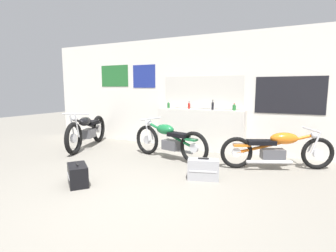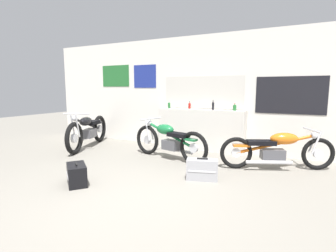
{
  "view_description": "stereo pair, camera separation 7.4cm",
  "coord_description": "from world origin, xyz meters",
  "px_view_note": "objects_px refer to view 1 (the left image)",
  "views": [
    {
      "loc": [
        1.95,
        -2.74,
        1.51
      ],
      "look_at": [
        -0.59,
        2.32,
        0.7
      ],
      "focal_mm": 28.0,
      "sensor_mm": 36.0,
      "label": 1
    },
    {
      "loc": [
        2.01,
        -2.7,
        1.51
      ],
      "look_at": [
        -0.59,
        2.32,
        0.7
      ],
      "focal_mm": 28.0,
      "sensor_mm": 36.0,
      "label": 2
    }
  ],
  "objects_px": {
    "bottle_center": "(213,105)",
    "motorcycle_orange": "(277,149)",
    "bottle_leftmost": "(169,105)",
    "motorcycle_green": "(169,140)",
    "motorcycle_black": "(87,131)",
    "hard_case_black": "(78,175)",
    "bottle_right_center": "(234,107)",
    "bottle_left_center": "(189,105)",
    "hard_case_silver": "(203,169)"
  },
  "relations": [
    {
      "from": "bottle_left_center",
      "to": "bottle_right_center",
      "type": "relative_size",
      "value": 1.11
    },
    {
      "from": "motorcycle_black",
      "to": "hard_case_black",
      "type": "distance_m",
      "value": 2.75
    },
    {
      "from": "bottle_left_center",
      "to": "bottle_center",
      "type": "height_order",
      "value": "bottle_center"
    },
    {
      "from": "bottle_left_center",
      "to": "motorcycle_green",
      "type": "xyz_separation_m",
      "value": [
        0.01,
        -1.15,
        -0.68
      ]
    },
    {
      "from": "bottle_center",
      "to": "hard_case_black",
      "type": "height_order",
      "value": "bottle_center"
    },
    {
      "from": "bottle_right_center",
      "to": "motorcycle_green",
      "type": "height_order",
      "value": "bottle_right_center"
    },
    {
      "from": "motorcycle_orange",
      "to": "motorcycle_green",
      "type": "bearing_deg",
      "value": -172.55
    },
    {
      "from": "motorcycle_black",
      "to": "bottle_leftmost",
      "type": "bearing_deg",
      "value": 29.21
    },
    {
      "from": "bottle_center",
      "to": "hard_case_silver",
      "type": "bearing_deg",
      "value": -76.66
    },
    {
      "from": "bottle_left_center",
      "to": "motorcycle_orange",
      "type": "height_order",
      "value": "bottle_left_center"
    },
    {
      "from": "bottle_center",
      "to": "motorcycle_green",
      "type": "bearing_deg",
      "value": -120.11
    },
    {
      "from": "motorcycle_black",
      "to": "hard_case_silver",
      "type": "height_order",
      "value": "motorcycle_black"
    },
    {
      "from": "bottle_center",
      "to": "bottle_right_center",
      "type": "bearing_deg",
      "value": 4.93
    },
    {
      "from": "hard_case_black",
      "to": "bottle_center",
      "type": "bearing_deg",
      "value": 68.59
    },
    {
      "from": "bottle_leftmost",
      "to": "motorcycle_orange",
      "type": "height_order",
      "value": "bottle_leftmost"
    },
    {
      "from": "motorcycle_green",
      "to": "motorcycle_black",
      "type": "bearing_deg",
      "value": 178.7
    },
    {
      "from": "bottle_leftmost",
      "to": "motorcycle_black",
      "type": "bearing_deg",
      "value": -150.79
    },
    {
      "from": "bottle_leftmost",
      "to": "bottle_left_center",
      "type": "xyz_separation_m",
      "value": [
        0.53,
        0.08,
        -0.0
      ]
    },
    {
      "from": "motorcycle_green",
      "to": "motorcycle_orange",
      "type": "distance_m",
      "value": 2.15
    },
    {
      "from": "bottle_leftmost",
      "to": "motorcycle_green",
      "type": "height_order",
      "value": "bottle_leftmost"
    },
    {
      "from": "motorcycle_black",
      "to": "bottle_left_center",
      "type": "bearing_deg",
      "value": 25.01
    },
    {
      "from": "motorcycle_black",
      "to": "bottle_center",
      "type": "bearing_deg",
      "value": 18.83
    },
    {
      "from": "bottle_center",
      "to": "hard_case_black",
      "type": "distance_m",
      "value": 3.47
    },
    {
      "from": "motorcycle_green",
      "to": "hard_case_silver",
      "type": "distance_m",
      "value": 1.44
    },
    {
      "from": "bottle_leftmost",
      "to": "bottle_center",
      "type": "height_order",
      "value": "bottle_center"
    },
    {
      "from": "motorcycle_orange",
      "to": "motorcycle_black",
      "type": "height_order",
      "value": "motorcycle_black"
    },
    {
      "from": "bottle_left_center",
      "to": "motorcycle_green",
      "type": "distance_m",
      "value": 1.34
    },
    {
      "from": "bottle_leftmost",
      "to": "motorcycle_green",
      "type": "distance_m",
      "value": 1.38
    },
    {
      "from": "bottle_left_center",
      "to": "hard_case_black",
      "type": "relative_size",
      "value": 0.33
    },
    {
      "from": "bottle_leftmost",
      "to": "motorcycle_green",
      "type": "relative_size",
      "value": 0.09
    },
    {
      "from": "bottle_left_center",
      "to": "bottle_leftmost",
      "type": "bearing_deg",
      "value": -171.48
    },
    {
      "from": "motorcycle_green",
      "to": "hard_case_silver",
      "type": "bearing_deg",
      "value": -39.66
    },
    {
      "from": "bottle_left_center",
      "to": "bottle_right_center",
      "type": "xyz_separation_m",
      "value": [
        1.14,
        -0.04,
        -0.01
      ]
    },
    {
      "from": "bottle_center",
      "to": "motorcycle_black",
      "type": "height_order",
      "value": "bottle_center"
    },
    {
      "from": "bottle_right_center",
      "to": "hard_case_silver",
      "type": "height_order",
      "value": "bottle_right_center"
    },
    {
      "from": "bottle_center",
      "to": "motorcycle_orange",
      "type": "xyz_separation_m",
      "value": [
        1.51,
        -0.8,
        -0.72
      ]
    },
    {
      "from": "bottle_right_center",
      "to": "hard_case_black",
      "type": "xyz_separation_m",
      "value": [
        -1.72,
        -3.15,
        -0.92
      ]
    },
    {
      "from": "bottle_center",
      "to": "bottle_right_center",
      "type": "xyz_separation_m",
      "value": [
        0.5,
        0.04,
        -0.03
      ]
    },
    {
      "from": "bottle_right_center",
      "to": "hard_case_black",
      "type": "bearing_deg",
      "value": -118.61
    },
    {
      "from": "motorcycle_orange",
      "to": "bottle_left_center",
      "type": "bearing_deg",
      "value": 157.82
    },
    {
      "from": "bottle_left_center",
      "to": "motorcycle_green",
      "type": "relative_size",
      "value": 0.09
    },
    {
      "from": "hard_case_silver",
      "to": "bottle_leftmost",
      "type": "bearing_deg",
      "value": 129.6
    },
    {
      "from": "motorcycle_black",
      "to": "hard_case_silver",
      "type": "relative_size",
      "value": 3.82
    },
    {
      "from": "bottle_leftmost",
      "to": "motorcycle_orange",
      "type": "bearing_deg",
      "value": -16.52
    },
    {
      "from": "motorcycle_orange",
      "to": "motorcycle_black",
      "type": "relative_size",
      "value": 0.92
    },
    {
      "from": "bottle_leftmost",
      "to": "bottle_center",
      "type": "distance_m",
      "value": 1.17
    },
    {
      "from": "bottle_left_center",
      "to": "motorcycle_black",
      "type": "height_order",
      "value": "bottle_left_center"
    },
    {
      "from": "bottle_leftmost",
      "to": "bottle_left_center",
      "type": "bearing_deg",
      "value": 8.52
    },
    {
      "from": "bottle_right_center",
      "to": "hard_case_silver",
      "type": "xyz_separation_m",
      "value": [
        -0.03,
        -2.02,
        -0.91
      ]
    },
    {
      "from": "bottle_leftmost",
      "to": "bottle_center",
      "type": "relative_size",
      "value": 0.78
    }
  ]
}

